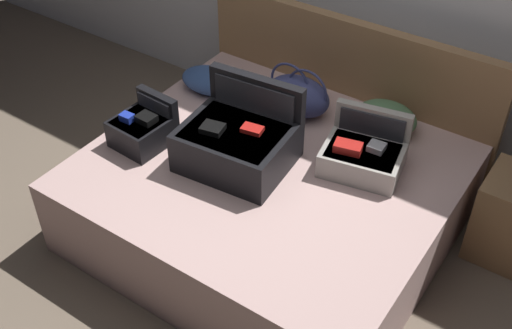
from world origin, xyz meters
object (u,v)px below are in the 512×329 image
Objects in this scene: hard_case_medium at (364,153)px; pillow_center_head at (386,118)px; hard_case_small at (143,128)px; duffel_bag at (298,95)px; bed at (269,199)px; pillow_near_headboard at (211,81)px; hard_case_large at (238,141)px.

pillow_center_head is at bearing 86.43° from hard_case_medium.
hard_case_small is 0.98m from duffel_bag.
hard_case_medium is at bearing 27.71° from hard_case_small.
bed is 4.84× the size of pillow_near_headboard.
hard_case_large is at bearing 19.94° from hard_case_small.
hard_case_medium reaches higher than pillow_center_head.
pillow_center_head is (1.14, 0.26, 0.00)m from pillow_near_headboard.
hard_case_large is 0.60m from hard_case_small.
hard_case_small is at bearing -140.26° from pillow_center_head.
hard_case_medium is 1.21m from pillow_near_headboard.
pillow_center_head is (1.13, 0.94, -0.02)m from hard_case_small.
pillow_center_head reaches higher than pillow_near_headboard.
hard_case_medium is 1.30m from hard_case_small.
hard_case_large reaches higher than duffel_bag.
bed is 0.64m from hard_case_medium.
duffel_bag is 1.04× the size of pillow_near_headboard.
hard_case_small is 1.47m from pillow_center_head.
bed is 0.45m from hard_case_large.
pillow_near_headboard is at bearing 133.53° from hard_case_large.
hard_case_small is 0.80× the size of duffel_bag.
bed is at bearing -75.01° from duffel_bag.
hard_case_large reaches higher than bed.
hard_case_small is at bearing -126.99° from duffel_bag.
duffel_bag is (-0.15, 0.55, 0.39)m from bed.
hard_case_large is at bearing -160.52° from hard_case_medium.
duffel_bag is (0.59, 0.79, 0.02)m from hard_case_small.
duffel_bag is at bearing 82.91° from hard_case_large.
pillow_center_head reaches higher than bed.
hard_case_medium reaches higher than hard_case_small.
pillow_near_headboard reaches higher than bed.
hard_case_small is at bearing -88.91° from pillow_near_headboard.
hard_case_medium is 1.45× the size of hard_case_small.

